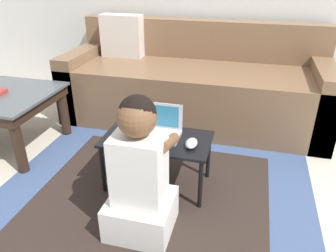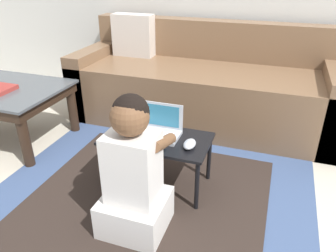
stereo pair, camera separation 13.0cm
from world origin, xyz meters
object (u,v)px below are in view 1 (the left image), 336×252
object	(u,v)px
laptop_desk	(157,144)
laptop	(154,130)
couch	(193,86)
computer_mouse	(191,143)
person_seated	(140,177)

from	to	relation	value
laptop_desk	laptop	world-z (taller)	laptop
couch	laptop	distance (m)	0.99
couch	computer_mouse	distance (m)	1.08
computer_mouse	couch	bearing A→B (deg)	100.07
couch	person_seated	bearing A→B (deg)	-89.73
computer_mouse	person_seated	xyz separation A→B (m)	(-0.18, -0.34, -0.02)
computer_mouse	person_seated	size ratio (longest dim) A/B	0.15
laptop_desk	laptop	xyz separation A→B (m)	(-0.03, 0.03, 0.07)
laptop_desk	person_seated	world-z (taller)	person_seated
couch	laptop	xyz separation A→B (m)	(-0.05, -0.99, 0.07)
computer_mouse	person_seated	world-z (taller)	person_seated
couch	laptop_desk	xyz separation A→B (m)	(-0.02, -1.02, 0.00)
couch	person_seated	distance (m)	1.40
couch	laptop	bearing A→B (deg)	-92.90
person_seated	laptop	bearing A→B (deg)	97.83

